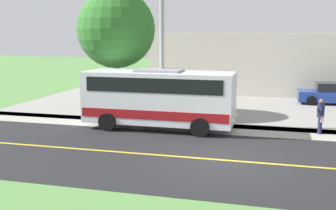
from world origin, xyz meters
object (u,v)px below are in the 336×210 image
at_px(street_light_pole, 161,47).
at_px(tree_curbside, 116,29).
at_px(shuttle_bus_front, 159,96).
at_px(pedestrian_with_bags, 321,115).
at_px(commercial_building, 280,61).
at_px(parked_car_near, 332,94).

distance_m(street_light_pole, tree_curbside, 4.34).
bearing_deg(shuttle_bus_front, street_light_pole, 177.86).
distance_m(pedestrian_with_bags, commercial_building, 16.17).
height_order(street_light_pole, commercial_building, street_light_pole).
bearing_deg(commercial_building, shuttle_bus_front, -19.33).
distance_m(parked_car_near, commercial_building, 7.92).
height_order(pedestrian_with_bags, parked_car_near, pedestrian_with_bags).
bearing_deg(tree_curbside, pedestrian_with_bags, 79.83).
xyz_separation_m(parked_car_near, commercial_building, (-6.93, -3.45, 1.68)).
relative_size(shuttle_bus_front, commercial_building, 0.37).
bearing_deg(commercial_building, street_light_pole, -19.64).
relative_size(shuttle_bus_front, tree_curbside, 1.05).
relative_size(parked_car_near, commercial_building, 0.22).
xyz_separation_m(pedestrian_with_bags, street_light_pole, (0.53, -7.74, 3.19)).
xyz_separation_m(shuttle_bus_front, commercial_building, (-16.85, 5.91, 0.72)).
distance_m(shuttle_bus_front, pedestrian_with_bags, 7.83).
bearing_deg(pedestrian_with_bags, commercial_building, -173.44).
relative_size(parked_car_near, tree_curbside, 0.62).
height_order(pedestrian_with_bags, street_light_pole, street_light_pole).
xyz_separation_m(parked_car_near, tree_curbside, (7.07, -12.75, 4.28)).
height_order(shuttle_bus_front, street_light_pole, street_light_pole).
bearing_deg(street_light_pole, commercial_building, 160.36).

